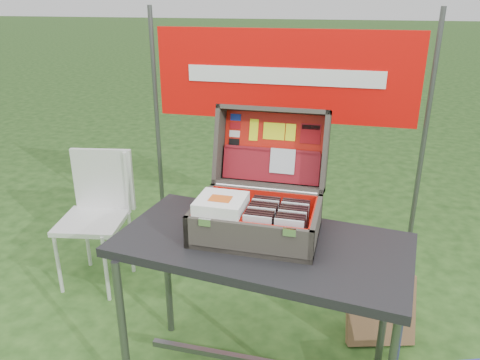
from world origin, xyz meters
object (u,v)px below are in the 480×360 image
(suitcase, at_px, (260,178))
(chair, at_px, (92,223))
(table, at_px, (260,316))
(cardboard_box, at_px, (381,310))

(suitcase, height_order, chair, suitcase)
(table, relative_size, cardboard_box, 3.28)
(suitcase, xyz_separation_m, chair, (-1.17, 0.47, -0.59))
(table, distance_m, chair, 1.33)
(table, bearing_deg, cardboard_box, 46.03)
(cardboard_box, bearing_deg, chair, 159.53)
(table, height_order, chair, chair)
(chair, height_order, cardboard_box, chair)
(table, bearing_deg, chair, 160.91)
(chair, bearing_deg, cardboard_box, -14.13)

